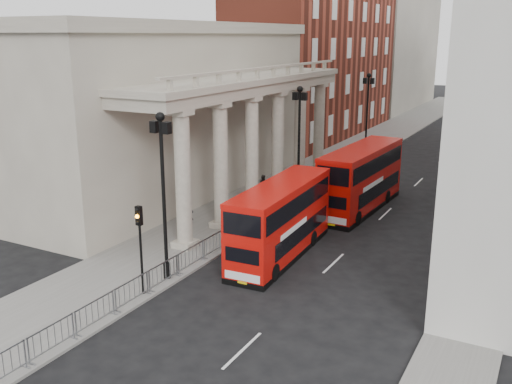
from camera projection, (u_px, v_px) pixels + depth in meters
ground at (123, 316)px, 24.97m from camera, size 260.00×260.00×0.00m
sidewalk_west at (319, 170)px, 51.81m from camera, size 6.00×140.00×0.12m
kerb at (350, 173)px, 50.47m from camera, size 0.20×140.00×0.14m
portico_building at (170, 115)px, 43.46m from camera, size 9.00×28.00×12.00m
brick_building at (320, 43)px, 67.62m from camera, size 9.00×32.00×22.00m
west_building_far at (392, 47)px, 95.07m from camera, size 9.00×30.00×20.00m
monument_column at (510, 10)px, 96.17m from camera, size 8.00×8.00×54.20m
lamp_post_south at (163, 185)px, 27.34m from camera, size 1.05×0.44×8.32m
lamp_post_mid at (299, 136)px, 40.93m from camera, size 1.05×0.44×8.32m
lamp_post_north at (367, 111)px, 54.53m from camera, size 1.05×0.44×8.32m
traffic_light at (140, 234)px, 26.06m from camera, size 0.28×0.33×4.30m
crowd_barriers at (148, 281)px, 26.84m from camera, size 0.50×18.75×1.10m
bus_near at (281, 219)px, 31.27m from camera, size 2.73×9.64×4.12m
bus_far at (361, 177)px, 39.73m from camera, size 2.93×10.35×4.43m
pedestrian_a at (189, 216)px, 35.90m from camera, size 0.68×0.59×1.56m
pedestrian_b at (263, 185)px, 43.25m from camera, size 0.80×0.65×1.58m
pedestrian_c at (268, 194)px, 40.37m from camera, size 0.95×0.65×1.85m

